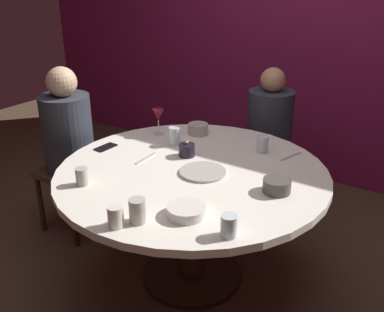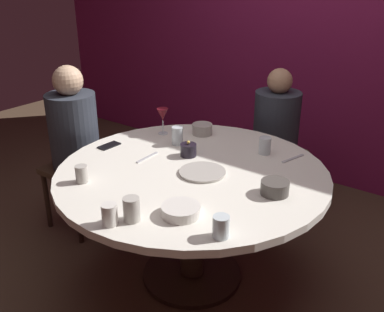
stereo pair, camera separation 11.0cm
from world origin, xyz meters
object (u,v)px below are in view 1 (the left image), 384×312
Objects in this scene: cup_by_left_diner at (229,226)px; dinner_plate at (203,172)px; seated_diner_left at (68,134)px; cup_center_front at (137,211)px; cup_far_edge at (174,136)px; bowl_serving_large at (198,129)px; wine_glass at (158,116)px; bowl_salad_center at (186,211)px; seated_diner_back at (270,124)px; cell_phone at (106,147)px; bowl_small_white at (277,186)px; dining_table at (192,190)px; candle_holder at (187,150)px; cup_beside_wine at (82,176)px; cup_near_candle at (116,217)px; cup_by_right_diner at (262,144)px.

dinner_plate is at bearing 132.46° from cup_by_left_diner.
seated_diner_left is 4.62× the size of dinner_plate.
cup_center_front is 0.98× the size of cup_far_edge.
seated_diner_left is 0.87m from bowl_serving_large.
wine_glass is 1.05m from bowl_salad_center.
cell_phone is (-0.61, -1.07, 0.04)m from seated_diner_back.
bowl_serving_large is at bearing 34.85° from wine_glass.
bowl_small_white is (0.76, -0.47, -0.00)m from bowl_serving_large.
seated_diner_back is at bearing 69.75° from cup_far_edge.
bowl_small_white is 0.71m from cup_center_front.
dinner_plate is (0.56, -0.34, -0.12)m from wine_glass.
cup_center_front is at bearing -80.19° from dining_table.
wine_glass is at bearing 154.89° from cup_far_edge.
candle_holder is at bearing 107.69° from cup_center_front.
bowl_salad_center reaches higher than dining_table.
wine_glass is 1.26× the size of cell_phone.
dinner_plate is at bearing 112.64° from bowl_salad_center.
bowl_salad_center is 1.85× the size of cup_by_left_diner.
cup_far_edge reaches higher than bowl_serving_large.
cup_beside_wine reaches higher than bowl_salad_center.
seated_diner_left is 10.29× the size of cup_far_edge.
cup_center_front is at bearing -131.69° from bowl_salad_center.
cell_phone is at bearing 156.19° from bowl_salad_center.
seated_diner_back reaches higher than cup_center_front.
dining_table is at bearing 0.00° from seated_diner_back.
cup_beside_wine is at bearing -128.52° from dining_table.
bowl_serving_large is at bearing 84.88° from cup_far_edge.
cup_center_front is (0.10, -1.61, 0.09)m from seated_diner_back.
cup_by_left_diner is 1.04m from cup_far_edge.
seated_diner_back is 6.26× the size of wine_glass.
cup_near_candle is at bearing -74.44° from bowl_serving_large.
candle_holder is at bearing 135.97° from cup_by_left_diner.
cup_beside_wine is at bearing -123.05° from cup_by_right_diner.
candle_holder is at bearing -8.14° from seated_diner_back.
cup_center_front reaches higher than cell_phone.
cup_near_candle reaches higher than bowl_serving_large.
cup_far_edge is (-0.39, 0.82, 0.00)m from cup_center_front.
cup_far_edge is 1.25× the size of cup_beside_wine.
bowl_salad_center is at bearing -18.51° from seated_diner_left.
cup_by_left_diner is (0.61, -0.59, 0.01)m from candle_holder.
bowl_serving_large is 0.24m from cup_far_edge.
wine_glass is 0.22m from cup_far_edge.
cup_beside_wine reaches higher than cell_phone.
cup_center_front is (0.05, 0.08, 0.01)m from cup_near_candle.
bowl_salad_center is 0.24m from cup_by_left_diner.
seated_diner_left is 8.82× the size of bowl_serving_large.
seated_diner_back reaches higher than cell_phone.
cell_phone is at bearing -160.30° from candle_holder.
dining_table is at bearing 99.81° from cup_center_front.
bowl_serving_large is 1.37× the size of cup_near_candle.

